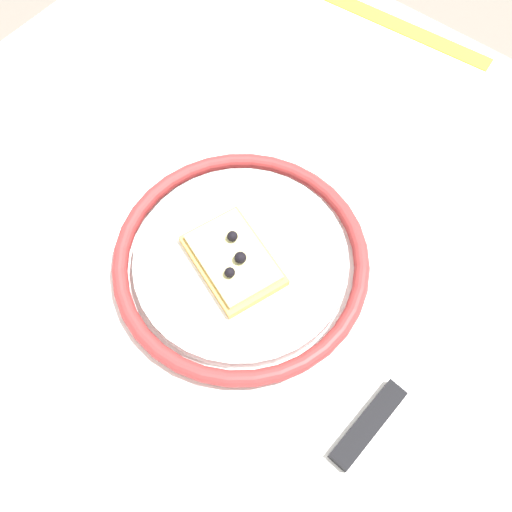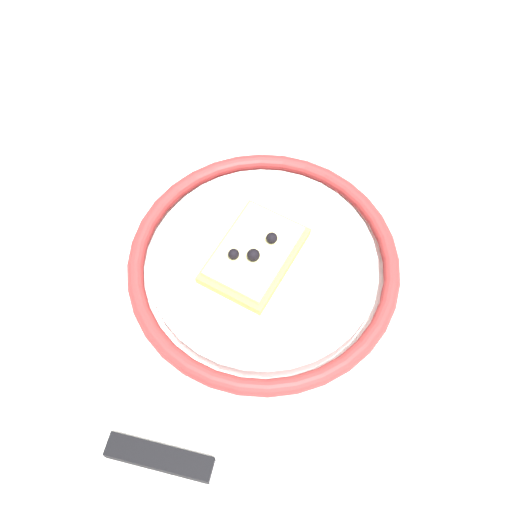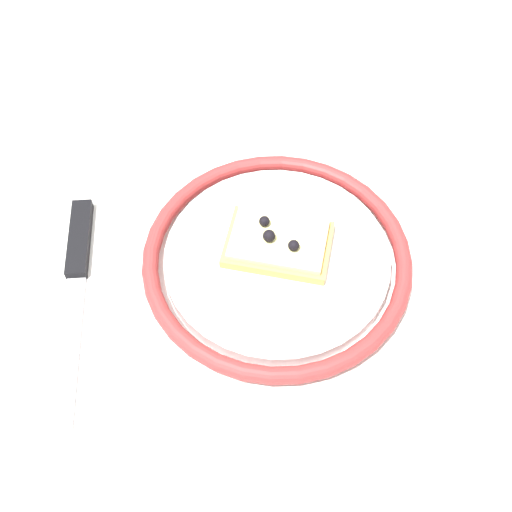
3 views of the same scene
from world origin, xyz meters
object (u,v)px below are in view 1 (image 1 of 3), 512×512
Objects in this scene: pizza_slice_near at (233,259)px; fork at (98,179)px; measuring_tape at (399,26)px; knife at (390,398)px; plate at (241,260)px; dining_table at (240,322)px.

pizza_slice_near is 0.19m from fork.
fork reaches higher than measuring_tape.
pizza_slice_near is at bearing 2.85° from fork.
knife is 0.39m from fork.
plate is 0.19m from fork.
dining_table is at bearing -56.57° from plate.
knife reaches higher than dining_table.
fork is (-0.21, 0.01, 0.09)m from dining_table.
knife is at bearing -6.39° from plate.
plate is 0.40m from measuring_tape.
dining_table is 3.55× the size of plate.
knife is (0.20, -0.01, -0.02)m from pizza_slice_near.
knife is at bearing -64.10° from measuring_tape.
pizza_slice_near is 0.49× the size of knife.
knife reaches higher than fork.
knife is 0.95× the size of measuring_tape.
plate is (-0.02, 0.03, 0.10)m from dining_table.
fork is (-0.39, 0.00, -0.00)m from knife.
knife is (0.18, 0.00, 0.09)m from dining_table.
pizza_slice_near is at bearing 138.43° from dining_table.
pizza_slice_near reaches higher than measuring_tape.
plate reaches higher than fork.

